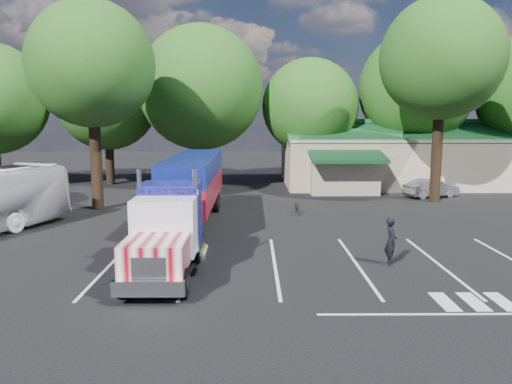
{
  "coord_description": "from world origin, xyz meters",
  "views": [
    {
      "loc": [
        -0.89,
        -24.76,
        5.67
      ],
      "look_at": [
        -0.68,
        -0.23,
        2.0
      ],
      "focal_mm": 35.0,
      "sensor_mm": 36.0,
      "label": 1
    }
  ],
  "objects_px": {
    "woman": "(391,241)",
    "silver_sedan": "(431,188)",
    "semi_truck": "(189,190)",
    "bicycle": "(297,207)"
  },
  "relations": [
    {
      "from": "semi_truck",
      "to": "woman",
      "type": "bearing_deg",
      "value": -32.95
    },
    {
      "from": "woman",
      "to": "silver_sedan",
      "type": "relative_size",
      "value": 0.46
    },
    {
      "from": "woman",
      "to": "silver_sedan",
      "type": "height_order",
      "value": "woman"
    },
    {
      "from": "woman",
      "to": "bicycle",
      "type": "xyz_separation_m",
      "value": [
        -2.7,
        10.28,
        -0.53
      ]
    },
    {
      "from": "semi_truck",
      "to": "bicycle",
      "type": "bearing_deg",
      "value": 39.44
    },
    {
      "from": "silver_sedan",
      "to": "bicycle",
      "type": "bearing_deg",
      "value": 101.66
    },
    {
      "from": "semi_truck",
      "to": "bicycle",
      "type": "height_order",
      "value": "semi_truck"
    },
    {
      "from": "bicycle",
      "to": "silver_sedan",
      "type": "xyz_separation_m",
      "value": [
        10.2,
        6.22,
        0.26
      ]
    },
    {
      "from": "silver_sedan",
      "to": "semi_truck",
      "type": "bearing_deg",
      "value": 104.75
    },
    {
      "from": "bicycle",
      "to": "silver_sedan",
      "type": "height_order",
      "value": "silver_sedan"
    }
  ]
}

